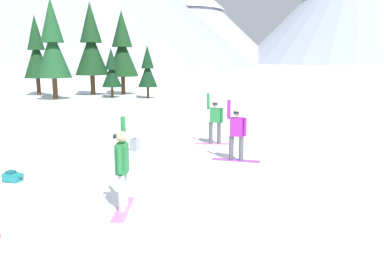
% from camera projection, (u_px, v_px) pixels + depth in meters
% --- Properties ---
extents(ground_plane, '(800.00, 800.00, 0.00)m').
position_uv_depth(ground_plane, '(188.00, 184.00, 10.40)').
color(ground_plane, white).
extents(snowboarder_foreground, '(0.68, 1.49, 2.01)m').
position_uv_depth(snowboarder_foreground, '(122.00, 167.00, 8.48)').
color(snowboarder_foreground, pink).
rests_on(snowboarder_foreground, ground_plane).
extents(snowboarder_midground, '(1.47, 1.03, 1.96)m').
position_uv_depth(snowboarder_midground, '(237.00, 133.00, 12.61)').
color(snowboarder_midground, '#993FD8').
rests_on(snowboarder_midground, ground_plane).
extents(snowboarder_background, '(1.49, 0.71, 1.96)m').
position_uv_depth(snowboarder_background, '(215.00, 120.00, 15.10)').
color(snowboarder_background, pink).
rests_on(snowboarder_background, ground_plane).
extents(backpack_teal, '(0.56, 0.50, 0.30)m').
position_uv_depth(backpack_teal, '(13.00, 177.00, 10.59)').
color(backpack_teal, '#1E7A7F').
rests_on(backpack_teal, ground_plane).
extents(backpack_grey, '(0.37, 0.38, 0.47)m').
position_uv_depth(backpack_grey, '(135.00, 145.00, 14.08)').
color(backpack_grey, gray).
rests_on(backpack_grey, ground_plane).
extents(pine_tree_tall, '(2.76, 2.76, 7.90)m').
position_uv_depth(pine_tree_tall, '(52.00, 45.00, 31.08)').
color(pine_tree_tall, '#472D19').
rests_on(pine_tree_tall, ground_plane).
extents(pine_tree_twin, '(2.85, 2.85, 7.51)m').
position_uv_depth(pine_tree_twin, '(122.00, 49.00, 35.64)').
color(pine_tree_twin, '#472D19').
rests_on(pine_tree_twin, ground_plane).
extents(pine_tree_slender, '(2.27, 2.27, 7.03)m').
position_uv_depth(pine_tree_slender, '(36.00, 52.00, 34.83)').
color(pine_tree_slender, '#472D19').
rests_on(pine_tree_slender, ground_plane).
extents(pine_tree_leaning, '(2.94, 2.94, 8.16)m').
position_uv_depth(pine_tree_leaning, '(91.00, 45.00, 34.98)').
color(pine_tree_leaning, '#472D19').
rests_on(pine_tree_leaning, ground_plane).
extents(pine_tree_young, '(1.67, 1.67, 4.12)m').
position_uv_depth(pine_tree_young, '(112.00, 71.00, 33.00)').
color(pine_tree_young, '#472D19').
rests_on(pine_tree_young, ground_plane).
extents(pine_tree_short, '(1.60, 1.60, 4.32)m').
position_uv_depth(pine_tree_short, '(148.00, 70.00, 32.42)').
color(pine_tree_short, '#472D19').
rests_on(pine_tree_short, ground_plane).
extents(peak_east_ridge, '(121.11, 121.11, 56.36)m').
position_uv_depth(peak_east_ridge, '(183.00, 18.00, 257.21)').
color(peak_east_ridge, '#9EA3B2').
rests_on(peak_east_ridge, ground_plane).
extents(peak_west_ridge, '(136.02, 136.02, 69.02)m').
position_uv_depth(peak_west_ridge, '(353.00, 4.00, 241.61)').
color(peak_west_ridge, '#8C93A3').
rests_on(peak_west_ridge, ground_plane).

